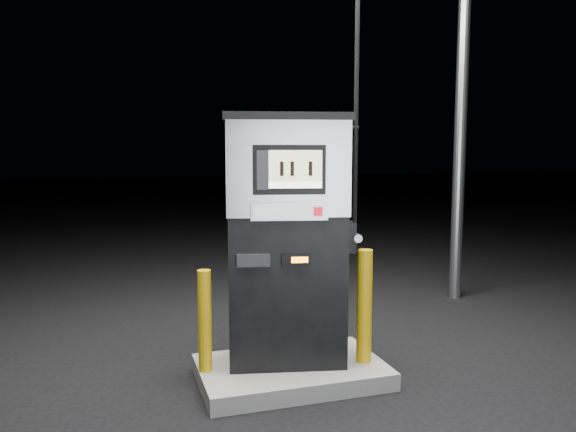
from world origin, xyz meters
name	(u,v)px	position (x,y,z in m)	size (l,w,h in m)	color
ground	(291,380)	(0.00, 0.00, 0.00)	(80.00, 80.00, 0.00)	black
pump_island	(291,372)	(0.00, 0.00, 0.07)	(1.60, 1.00, 0.15)	slate
fuel_dispenser	(287,237)	(-0.01, 0.10, 1.26)	(1.25, 0.85, 4.48)	black
bollard_left	(205,321)	(-0.74, 0.07, 0.58)	(0.12, 0.12, 0.87)	#CC9D0B
bollard_right	(364,306)	(0.63, -0.13, 0.65)	(0.13, 0.13, 1.00)	#CC9D0B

